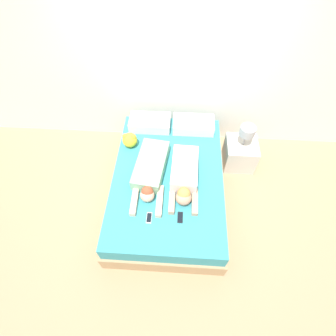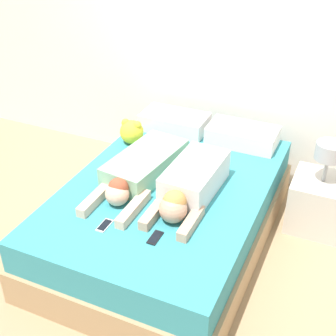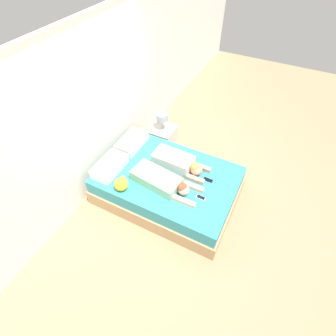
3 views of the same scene
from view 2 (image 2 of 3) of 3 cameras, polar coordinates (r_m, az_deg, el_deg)
The scene contains 11 objects.
ground_plane at distance 3.88m, azimuth -0.00°, elevation -8.51°, with size 12.00×12.00×0.00m, color #9E8460.
wall_back at distance 4.30m, azimuth 7.07°, elevation 15.22°, with size 12.00×0.06×2.60m.
bed at distance 3.72m, azimuth -0.00°, elevation -5.47°, with size 1.50×2.19×0.53m.
pillow_head_left at distance 4.33m, azimuth 0.81°, elevation 5.64°, with size 0.60×0.33×0.16m.
pillow_head_right at distance 4.14m, azimuth 9.06°, elevation 3.95°, with size 0.60×0.33×0.16m.
person_left at distance 3.59m, azimuth -3.43°, elevation -0.21°, with size 0.45×1.09×0.20m.
person_right at distance 3.37m, azimuth 2.69°, elevation -2.04°, with size 0.35×0.91×0.23m.
cell_phone_left at distance 3.19m, azimuth -7.74°, elevation -6.96°, with size 0.06×0.14×0.01m.
cell_phone_right at distance 3.06m, azimuth -1.58°, elevation -8.48°, with size 0.06×0.14×0.01m.
plush_toy at distance 4.10m, azimuth -4.44°, elevation 4.49°, with size 0.21×0.21×0.22m.
nightstand at distance 4.06m, azimuth 17.95°, elevation -3.74°, with size 0.46×0.46×0.79m.
Camera 2 is at (1.21, -2.70, 2.51)m, focal length 50.00 mm.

